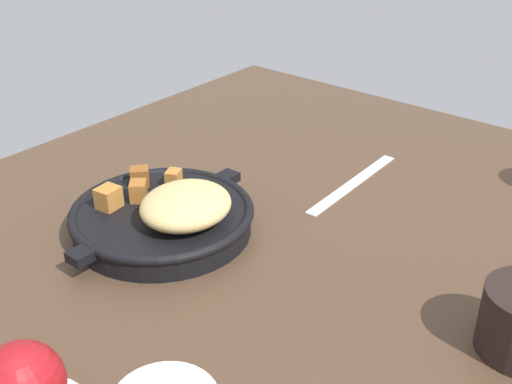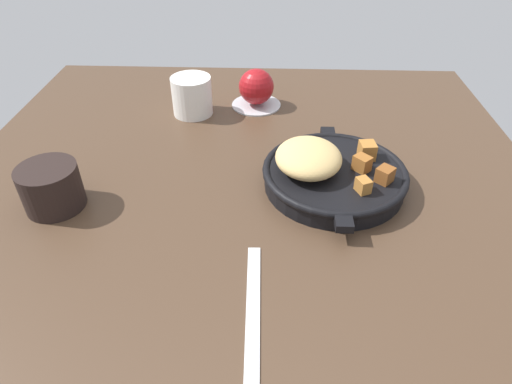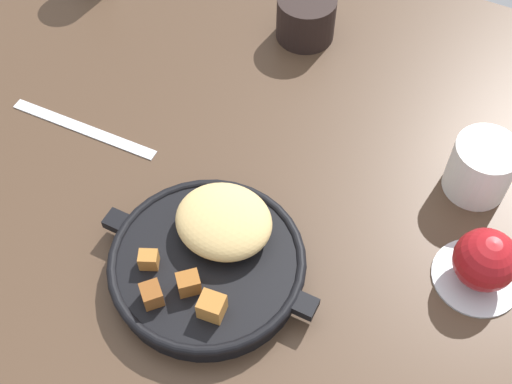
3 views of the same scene
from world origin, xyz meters
TOP-DOWN VIEW (x-y plane):
  - ground_plane at (0.00, 0.00)cm, footprint 107.44×95.86cm
  - cast_iron_skillet at (5.40, -13.10)cm, footprint 26.80×22.51cm
  - saucer_plate at (33.29, -0.50)cm, footprint 10.21×10.21cm
  - red_apple at (33.29, -0.50)cm, footprint 7.18×7.18cm
  - butter_knife at (-20.14, -2.22)cm, footprint 21.88×2.22cm
  - coffee_mug_dark at (-1.20, 27.97)cm, footprint 8.63×8.63cm
  - ceramic_mug_white at (29.31, 12.12)cm, footprint 7.89×7.89cm

SIDE VIEW (x-z plane):
  - ground_plane at x=0.00cm, z-range -2.40..0.00cm
  - butter_knife at x=-20.14cm, z-range 0.00..0.36cm
  - saucer_plate at x=33.29cm, z-range 0.00..0.60cm
  - cast_iron_skillet at x=5.40cm, z-range -1.07..6.22cm
  - coffee_mug_dark at x=-1.20cm, z-range 0.00..6.68cm
  - ceramic_mug_white at x=29.31cm, z-range 0.00..7.60cm
  - red_apple at x=33.29cm, z-range 0.60..7.78cm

